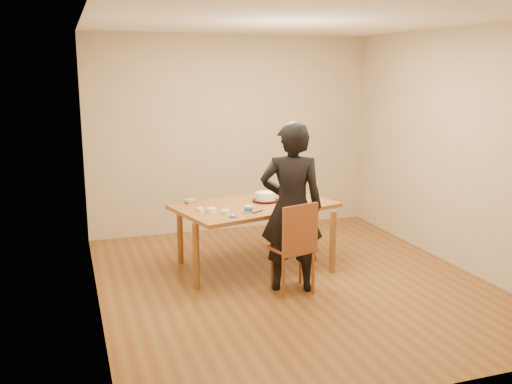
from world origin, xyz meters
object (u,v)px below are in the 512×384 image
object	(u,v)px
cake	(265,196)
dining_chair	(293,248)
dining_table	(255,206)
person	(292,207)
cake_plate	(265,200)

from	to	relation	value
cake	dining_chair	bearing A→B (deg)	-90.44
dining_chair	dining_table	bearing A→B (deg)	84.55
cake	person	size ratio (longest dim) A/B	0.13
dining_chair	cake	size ratio (longest dim) A/B	1.64
dining_table	dining_chair	distance (m)	0.84
dining_table	dining_chair	xyz separation A→B (m)	(0.15, -0.78, -0.28)
cake_plate	dining_chair	bearing A→B (deg)	-90.44
cake_plate	cake	size ratio (longest dim) A/B	1.30
dining_chair	person	xyz separation A→B (m)	(0.00, 0.05, 0.42)
dining_chair	cake	xyz separation A→B (m)	(0.01, 0.86, 0.36)
dining_table	person	bearing A→B (deg)	-92.95
dining_table	cake_plate	bearing A→B (deg)	12.98
cake_plate	person	xyz separation A→B (m)	(-0.01, -0.81, 0.11)
person	cake_plate	bearing A→B (deg)	-69.93
dining_table	dining_chair	bearing A→B (deg)	-93.61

